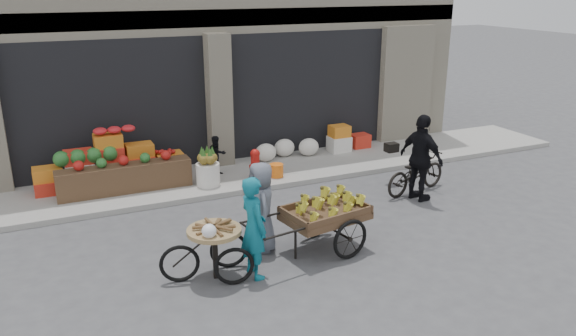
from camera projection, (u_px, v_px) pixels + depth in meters
name	position (u px, v px, depth m)	size (l,w,h in m)	color
ground	(311.00, 251.00, 9.67)	(80.00, 80.00, 0.00)	#424244
sidewalk	(233.00, 176.00, 13.20)	(18.00, 2.20, 0.12)	gray
building	(183.00, 21.00, 15.55)	(14.00, 6.45, 7.00)	beige
fruit_display	(121.00, 161.00, 12.28)	(3.10, 1.12, 1.24)	red
pineapple_bin	(208.00, 174.00, 12.37)	(0.52, 0.52, 0.50)	silver
fire_hydrant	(255.00, 163.00, 12.72)	(0.22, 0.22, 0.71)	#A5140F
orange_bucket	(276.00, 170.00, 12.94)	(0.32, 0.32, 0.30)	orange
right_bay_goods	(320.00, 143.00, 14.63)	(3.35, 0.60, 0.70)	silver
seated_person	(217.00, 156.00, 12.98)	(0.45, 0.35, 0.93)	black
banana_cart	(323.00, 212.00, 9.48)	(2.47, 1.31, 0.98)	brown
vendor_woman	(254.00, 227.00, 8.62)	(0.60, 0.39, 1.65)	#0F6577
tricycle_cart	(214.00, 245.00, 8.63)	(1.46, 0.98, 0.95)	#9E7F51
vendor_grey	(261.00, 207.00, 9.50)	(0.77, 0.50, 1.58)	slate
bicycle	(416.00, 173.00, 12.23)	(0.60, 1.72, 0.90)	black
cyclist	(421.00, 158.00, 11.66)	(1.08, 0.45, 1.85)	black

